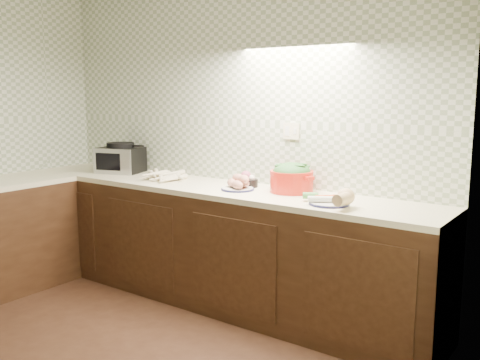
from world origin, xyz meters
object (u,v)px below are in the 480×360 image
Objects in this scene: onion_bowl at (247,181)px; dutch_oven at (292,178)px; sweet_potato_plate at (239,184)px; parsnip_pile at (163,177)px; veg_plate at (336,199)px; toaster_oven at (120,159)px.

dutch_oven is at bearing 0.84° from onion_bowl.
sweet_potato_plate is 1.60× the size of onion_bowl.
dutch_oven reaches higher than parsnip_pile.
veg_plate is (0.46, -0.24, -0.06)m from dutch_oven.
toaster_oven reaches higher than onion_bowl.
onion_bowl is at bearing 98.79° from sweet_potato_plate.
veg_plate is (0.82, -0.09, 0.00)m from sweet_potato_plate.
parsnip_pile is at bearing -156.77° from dutch_oven.
onion_bowl reaches higher than sweet_potato_plate.
toaster_oven is 1.71m from dutch_oven.
onion_bowl is (-0.02, 0.14, 0.00)m from sweet_potato_plate.
toaster_oven reaches higher than parsnip_pile.
sweet_potato_plate is 0.39m from dutch_oven.
parsnip_pile is 1.18× the size of dutch_oven.
dutch_oven is (0.38, 0.01, 0.06)m from onion_bowl.
dutch_oven is (0.36, 0.15, 0.06)m from sweet_potato_plate.
dutch_oven is (1.71, 0.06, -0.02)m from toaster_oven.
toaster_oven reaches higher than sweet_potato_plate.
veg_plate is at bearing -13.08° from dutch_oven.
toaster_oven reaches higher than veg_plate.
parsnip_pile is at bearing -178.08° from sweet_potato_plate.
sweet_potato_plate is 0.62× the size of veg_plate.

